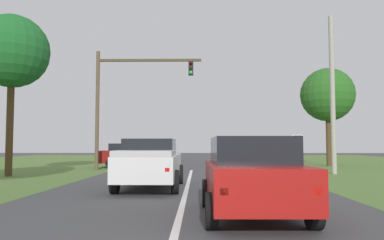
% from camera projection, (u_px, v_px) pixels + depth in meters
% --- Properties ---
extents(ground_plane, '(120.00, 120.00, 0.00)m').
position_uv_depth(ground_plane, '(187.00, 186.00, 15.27)').
color(ground_plane, '#424244').
extents(red_suv_near, '(2.25, 4.43, 1.81)m').
position_uv_depth(red_suv_near, '(251.00, 174.00, 8.86)').
color(red_suv_near, '#9E1411').
rests_on(red_suv_near, ground_plane).
extents(pickup_truck_lead, '(2.26, 5.39, 1.85)m').
position_uv_depth(pickup_truck_lead, '(151.00, 163.00, 14.32)').
color(pickup_truck_lead, silver).
rests_on(pickup_truck_lead, ground_plane).
extents(traffic_light, '(6.91, 0.40, 7.77)m').
position_uv_depth(traffic_light, '(124.00, 92.00, 25.06)').
color(traffic_light, brown).
rests_on(traffic_light, ground_plane).
extents(keep_moving_sign, '(0.60, 0.09, 2.34)m').
position_uv_depth(keep_moving_sign, '(298.00, 147.00, 22.46)').
color(keep_moving_sign, gray).
rests_on(keep_moving_sign, ground_plane).
extents(oak_tree_right, '(4.11, 4.11, 7.54)m').
position_uv_depth(oak_tree_right, '(327.00, 95.00, 29.59)').
color(oak_tree_right, '#4C351E').
rests_on(oak_tree_right, ground_plane).
extents(crossing_suv_far, '(4.79, 2.21, 1.71)m').
position_uv_depth(crossing_suv_far, '(133.00, 155.00, 27.18)').
color(crossing_suv_far, maroon).
rests_on(crossing_suv_far, ground_plane).
extents(utility_pole_right, '(0.28, 0.28, 8.98)m').
position_uv_depth(utility_pole_right, '(332.00, 94.00, 21.65)').
color(utility_pole_right, '#9E998E').
rests_on(utility_pole_right, ground_plane).
extents(extra_tree_1, '(3.84, 3.84, 8.48)m').
position_uv_depth(extra_tree_1, '(12.00, 52.00, 20.18)').
color(extra_tree_1, '#4C351E').
rests_on(extra_tree_1, ground_plane).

